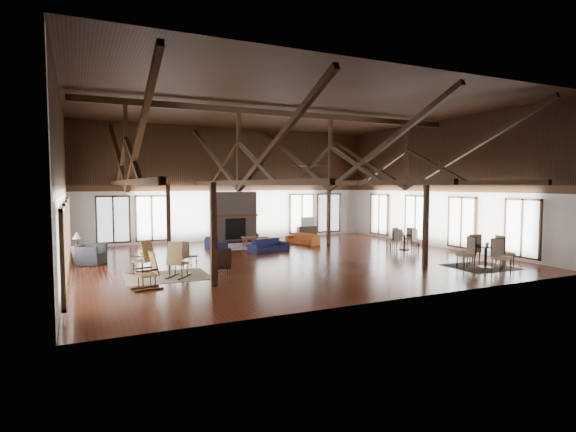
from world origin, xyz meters
name	(u,v)px	position (x,y,z in m)	size (l,w,h in m)	color
floor	(287,259)	(0.00, 0.00, 0.00)	(16.00, 16.00, 0.00)	#561D12
ceiling	(287,107)	(0.00, 0.00, 6.00)	(16.00, 14.00, 0.02)	black
wall_back	(231,184)	(0.00, 7.00, 3.00)	(16.00, 0.02, 6.00)	silver
wall_front	(403,184)	(0.00, -7.00, 3.00)	(16.00, 0.02, 6.00)	silver
wall_left	(61,184)	(-8.00, 0.00, 3.00)	(0.02, 14.00, 6.00)	silver
wall_right	(440,184)	(8.00, 0.00, 3.00)	(0.02, 14.00, 6.00)	silver
roof_truss	(287,158)	(0.00, 0.00, 4.03)	(15.60, 14.07, 3.14)	black
post_grid	(287,221)	(0.00, 0.00, 1.52)	(8.16, 7.16, 3.05)	black
fireplace	(234,216)	(0.00, 6.67, 1.29)	(2.50, 0.69, 2.60)	#6A5E51
ceiling_fan	(310,165)	(0.50, -1.00, 3.73)	(1.60, 1.60, 0.75)	black
sofa_navy_front	(269,245)	(0.15, 2.19, 0.27)	(1.85, 0.72, 0.54)	#181B43
sofa_navy_left	(216,243)	(-1.70, 4.23, 0.25)	(0.66, 1.68, 0.49)	#181942
sofa_orange	(303,239)	(2.64, 3.75, 0.26)	(0.71, 1.80, 0.53)	#B55323
coffee_table	(255,238)	(0.19, 4.04, 0.41)	(1.23, 0.65, 0.47)	brown
vase	(257,235)	(0.30, 4.00, 0.56)	(0.18, 0.18, 0.19)	#B2B2B2
armchair	(89,255)	(-7.20, 2.04, 0.36)	(0.97, 1.11, 0.72)	#28282A
side_table_lamp	(77,251)	(-7.60, 2.68, 0.45)	(0.46, 0.46, 1.18)	black
rocking_chair_a	(145,258)	(-5.58, -0.80, 0.54)	(0.95, 0.97, 1.15)	olive
rocking_chair_b	(177,261)	(-4.74, -1.84, 0.55)	(0.94, 1.02, 1.18)	olive
rocking_chair_c	(150,272)	(-5.74, -3.04, 0.50)	(0.89, 0.58, 1.06)	olive
side_chair_a	(188,253)	(-4.06, -0.36, 0.56)	(0.53, 0.53, 0.97)	black
side_chair_b	(223,263)	(-3.64, -3.24, 0.62)	(0.51, 0.51, 1.07)	black
cafe_table_near	(486,252)	(5.61, -4.81, 0.56)	(2.19, 2.19, 1.12)	black
cafe_table_far	(404,239)	(6.01, 0.07, 0.48)	(1.87, 1.87, 0.96)	black
cup_near	(487,244)	(5.68, -4.79, 0.86)	(0.12, 0.12, 0.10)	#B2B2B2
cup_far	(402,233)	(5.92, 0.10, 0.74)	(0.13, 0.13, 0.10)	#B2B2B2
tv_console	(307,231)	(4.44, 6.75, 0.29)	(1.16, 0.44, 0.58)	black
television	(307,222)	(4.49, 6.75, 0.85)	(0.92, 0.12, 0.53)	#B2B2B2
rug_tan	(167,276)	(-5.00, -1.50, 0.01)	(2.62, 2.06, 0.01)	tan
rug_navy	(254,246)	(0.17, 4.14, 0.01)	(3.19, 2.39, 0.01)	#16173F
rug_dark	(480,267)	(5.56, -4.62, 0.01)	(2.14, 1.95, 0.01)	black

